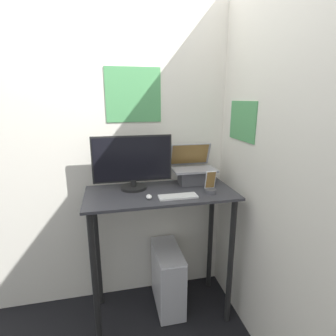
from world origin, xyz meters
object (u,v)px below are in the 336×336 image
at_px(mouse, 149,197).
at_px(cell_phone, 211,187).
at_px(monitor, 133,164).
at_px(keyboard, 178,196).
at_px(computer_tower, 168,277).
at_px(laptop, 193,172).

xyz_separation_m(mouse, cell_phone, (0.46, 0.02, 0.03)).
relative_size(monitor, mouse, 9.30).
distance_m(mouse, cell_phone, 0.46).
relative_size(keyboard, computer_tower, 0.52).
xyz_separation_m(cell_phone, computer_tower, (-0.28, 0.17, -0.84)).
relative_size(laptop, keyboard, 1.27).
distance_m(keyboard, cell_phone, 0.26).
distance_m(monitor, computer_tower, 1.03).
xyz_separation_m(laptop, cell_phone, (0.05, -0.25, -0.05)).
height_order(monitor, computer_tower, monitor).
distance_m(laptop, computer_tower, 0.93).
bearing_deg(mouse, laptop, 33.50).
height_order(keyboard, cell_phone, cell_phone).
bearing_deg(monitor, cell_phone, -22.06).
relative_size(monitor, cell_phone, 3.58).
bearing_deg(laptop, cell_phone, -78.87).
xyz_separation_m(laptop, monitor, (-0.49, -0.03, 0.11)).
bearing_deg(computer_tower, monitor, 169.29).
height_order(monitor, mouse, monitor).
distance_m(monitor, mouse, 0.31).
bearing_deg(mouse, cell_phone, 1.97).
distance_m(cell_phone, computer_tower, 0.91).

